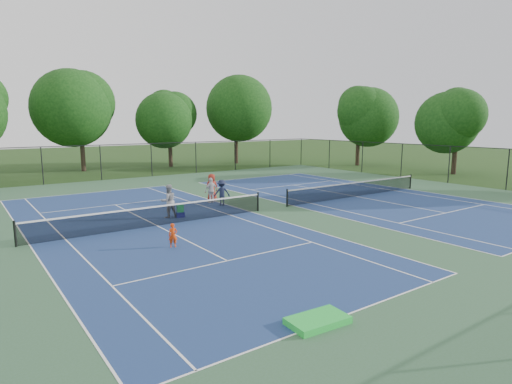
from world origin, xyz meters
TOP-DOWN VIEW (x-y plane):
  - ground at (0.00, 0.00)m, footprint 140.00×140.00m
  - court_pad at (0.00, 0.00)m, footprint 36.00×36.00m
  - tennis_court_left at (-7.00, 0.00)m, footprint 12.00×23.83m
  - tennis_court_right at (7.00, 0.00)m, footprint 12.00×23.83m
  - perimeter_fence at (0.00, 0.00)m, footprint 36.08×36.08m
  - tree_back_b at (-4.00, 26.00)m, footprint 7.60×7.60m
  - tree_back_c at (5.00, 25.00)m, footprint 6.00×6.00m
  - tree_back_d at (13.00, 24.00)m, footprint 7.80×7.80m
  - tree_side_e at (23.00, 14.00)m, footprint 6.60×6.60m
  - tree_side_f at (24.00, 3.00)m, footprint 5.80×5.80m
  - child_player at (-7.85, -3.68)m, footprint 0.41×0.34m
  - instructor at (-5.77, 1.40)m, footprint 0.85×0.67m
  - bystander_a at (-1.92, 3.71)m, footprint 0.96×0.51m
  - bystander_b at (-1.82, 2.62)m, footprint 1.12×0.85m
  - bystander_c at (-1.58, 4.23)m, footprint 0.89×0.63m
  - ball_crate at (-5.28, 1.06)m, footprint 0.45×0.35m
  - ball_hopper at (-5.28, 1.06)m, footprint 0.40×0.35m
  - green_tarp at (-7.72, -11.81)m, footprint 1.57×0.97m

SIDE VIEW (x-z plane):
  - ground at x=0.00m, z-range 0.00..0.00m
  - court_pad at x=0.00m, z-range 0.00..0.01m
  - green_tarp at x=-7.72m, z-range 0.01..0.18m
  - tennis_court_left at x=-7.00m, z-range -0.44..0.63m
  - tennis_court_right at x=7.00m, z-range -0.44..0.63m
  - ball_crate at x=-5.28m, z-range 0.00..0.29m
  - child_player at x=-7.85m, z-range 0.00..0.97m
  - ball_hopper at x=-5.28m, z-range 0.29..0.70m
  - bystander_b at x=-1.82m, z-range 0.00..1.54m
  - bystander_a at x=-1.92m, z-range 0.00..1.56m
  - bystander_c at x=-1.58m, z-range 0.00..1.72m
  - instructor at x=-5.77m, z-range 0.00..1.74m
  - perimeter_fence at x=0.00m, z-range 0.09..3.11m
  - tree_side_f at x=24.00m, z-range 1.19..9.31m
  - tree_back_c at x=5.00m, z-range 1.28..9.68m
  - tree_side_e at x=23.00m, z-range 1.37..10.25m
  - tree_back_b at x=-4.00m, z-range 1.58..11.61m
  - tree_back_d at x=13.00m, z-range 1.64..12.01m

